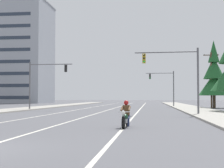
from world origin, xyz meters
TOP-DOWN VIEW (x-y plane):
  - lane_stripe_center at (0.25, 45.00)m, footprint 0.16×100.00m
  - lane_stripe_left at (-3.89, 45.00)m, footprint 0.16×100.00m
  - lane_stripe_right at (4.21, 45.00)m, footprint 0.16×100.00m
  - sidewalk_kerb_right at (11.37, 40.00)m, footprint 4.40×110.00m
  - sidewalk_kerb_left at (-11.37, 40.00)m, footprint 4.40×110.00m
  - motorcycle_with_rider at (4.32, 8.16)m, footprint 0.70×2.19m
  - traffic_signal_near_right at (8.27, 21.70)m, footprint 5.91×0.46m
  - traffic_signal_near_left at (-8.12, 31.70)m, footprint 5.68×0.37m
  - traffic_signal_mid_right at (8.25, 48.89)m, footprint 4.86×0.37m
  - utility_pole_right_far at (14.87, 42.43)m, footprint 2.34×0.26m
  - conifer_tree_right_verge_far at (15.32, 42.78)m, footprint 4.73×4.73m
  - apartment_building_far_left_block at (-38.22, 84.59)m, footprint 28.37×16.17m

SIDE VIEW (x-z plane):
  - lane_stripe_center at x=0.25m, z-range 0.00..0.01m
  - lane_stripe_left at x=-3.89m, z-range 0.00..0.01m
  - lane_stripe_right at x=4.21m, z-range 0.00..0.01m
  - sidewalk_kerb_right at x=11.37m, z-range 0.00..0.14m
  - sidewalk_kerb_left at x=-11.37m, z-range 0.00..0.14m
  - motorcycle_with_rider at x=4.32m, z-range -0.14..1.32m
  - traffic_signal_mid_right at x=8.25m, z-range 1.00..7.20m
  - traffic_signal_near_left at x=-8.12m, z-range 1.05..7.25m
  - traffic_signal_near_right at x=8.27m, z-range 1.06..7.26m
  - utility_pole_right_far at x=14.87m, z-range 0.22..8.71m
  - conifer_tree_right_verge_far at x=15.32m, z-range -0.43..9.97m
  - apartment_building_far_left_block at x=-38.22m, z-range 0.00..29.57m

